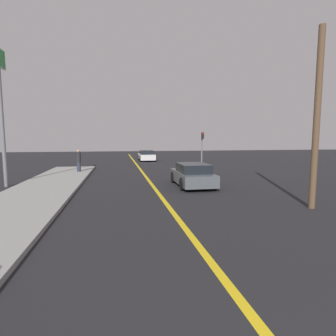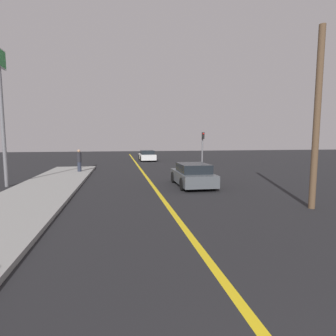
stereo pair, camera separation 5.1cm
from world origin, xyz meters
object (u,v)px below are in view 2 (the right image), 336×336
object	(u,v)px
car_near_right_lane	(193,175)
car_ahead_center	(147,156)
traffic_light	(203,147)
utility_pole	(317,120)
roadside_sign	(0,88)
pedestrian_mid_group	(79,160)

from	to	relation	value
car_near_right_lane	car_ahead_center	bearing A→B (deg)	93.27
traffic_light	utility_pole	world-z (taller)	utility_pole
car_near_right_lane	traffic_light	bearing A→B (deg)	68.70
car_ahead_center	roadside_sign	xyz separation A→B (m)	(-9.78, -16.65, 4.82)
car_near_right_lane	pedestrian_mid_group	distance (m)	10.14
pedestrian_mid_group	traffic_light	xyz separation A→B (m)	(9.95, -0.53, 1.03)
roadside_sign	utility_pole	xyz separation A→B (m)	(13.63, -7.35, -2.04)
car_near_right_lane	utility_pole	distance (m)	7.02
utility_pole	pedestrian_mid_group	bearing A→B (deg)	129.35
car_near_right_lane	utility_pole	size ratio (longest dim) A/B	0.61
car_ahead_center	traffic_light	distance (m)	12.37
car_ahead_center	pedestrian_mid_group	xyz separation A→B (m)	(-6.57, -11.29, 0.38)
car_ahead_center	car_near_right_lane	bearing A→B (deg)	-87.86
utility_pole	car_ahead_center	bearing A→B (deg)	99.13
roadside_sign	utility_pole	bearing A→B (deg)	-28.33
car_ahead_center	roadside_sign	distance (m)	19.90
pedestrian_mid_group	traffic_light	world-z (taller)	traffic_light
car_near_right_lane	roadside_sign	size ratio (longest dim) A/B	0.55
car_near_right_lane	traffic_light	size ratio (longest dim) A/B	1.28
car_near_right_lane	roadside_sign	xyz separation A→B (m)	(-10.43, 1.75, 4.82)
roadside_sign	utility_pole	distance (m)	15.62
roadside_sign	traffic_light	bearing A→B (deg)	20.16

